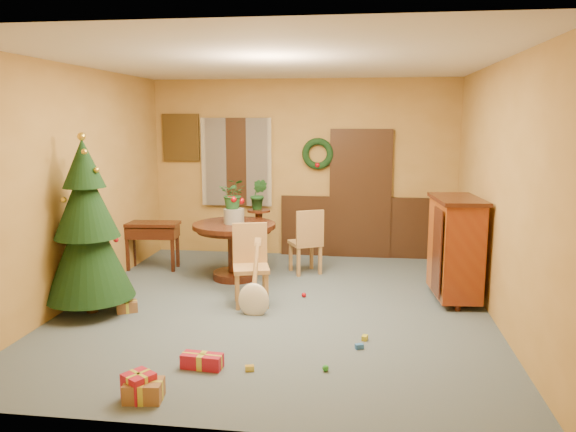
% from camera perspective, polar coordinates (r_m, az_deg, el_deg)
% --- Properties ---
extents(room_envelope, '(5.50, 5.50, 5.50)m').
position_cam_1_polar(room_envelope, '(9.25, 2.75, 2.74)').
color(room_envelope, '#3A4854').
rests_on(room_envelope, ground).
extents(dining_table, '(1.17, 1.17, 0.80)m').
position_cam_1_polar(dining_table, '(7.98, -5.47, -2.46)').
color(dining_table, black).
rests_on(dining_table, floor).
extents(urn, '(0.29, 0.29, 0.21)m').
position_cam_1_polar(urn, '(7.91, -5.51, -0.00)').
color(urn, slate).
rests_on(urn, dining_table).
extents(centerpiece_plant, '(0.38, 0.33, 0.42)m').
position_cam_1_polar(centerpiece_plant, '(7.86, -5.55, 2.26)').
color(centerpiece_plant, '#1E4C23').
rests_on(centerpiece_plant, urn).
extents(chair_near, '(0.52, 0.52, 0.99)m').
position_cam_1_polar(chair_near, '(6.93, -3.82, -4.60)').
color(chair_near, olive).
rests_on(chair_near, floor).
extents(chair_far, '(0.56, 0.56, 0.97)m').
position_cam_1_polar(chair_far, '(8.21, 1.96, -2.40)').
color(chair_far, olive).
rests_on(chair_far, floor).
extents(guitar, '(0.42, 0.59, 0.84)m').
position_cam_1_polar(guitar, '(6.53, -3.52, -6.42)').
color(guitar, beige).
rests_on(guitar, floor).
extents(plant_stand, '(0.35, 0.35, 0.90)m').
position_cam_1_polar(plant_stand, '(8.57, -2.96, -1.59)').
color(plant_stand, black).
rests_on(plant_stand, floor).
extents(stand_plant, '(0.29, 0.24, 0.47)m').
position_cam_1_polar(stand_plant, '(8.48, -3.00, 2.21)').
color(stand_plant, '#19471E').
rests_on(stand_plant, plant_stand).
extents(christmas_tree, '(1.02, 1.02, 2.11)m').
position_cam_1_polar(christmas_tree, '(6.88, -19.72, -1.27)').
color(christmas_tree, '#382111').
rests_on(christmas_tree, floor).
extents(writing_desk, '(0.84, 0.46, 0.72)m').
position_cam_1_polar(writing_desk, '(8.72, -13.64, -1.78)').
color(writing_desk, black).
rests_on(writing_desk, floor).
extents(sideboard, '(0.63, 1.06, 1.31)m').
position_cam_1_polar(sideboard, '(7.28, 16.63, -2.91)').
color(sideboard, '#561009').
rests_on(sideboard, floor).
extents(gift_a, '(0.33, 0.26, 0.16)m').
position_cam_1_polar(gift_a, '(4.90, -14.43, -16.80)').
color(gift_a, brown).
rests_on(gift_a, floor).
extents(gift_b, '(0.30, 0.30, 0.22)m').
position_cam_1_polar(gift_b, '(4.93, -14.90, -16.34)').
color(gift_b, '#A3152A').
rests_on(gift_b, floor).
extents(gift_c, '(0.28, 0.25, 0.13)m').
position_cam_1_polar(gift_c, '(6.99, -16.04, -8.83)').
color(gift_c, brown).
rests_on(gift_c, floor).
extents(gift_d, '(0.39, 0.19, 0.14)m').
position_cam_1_polar(gift_d, '(5.36, -8.72, -14.36)').
color(gift_d, '#A3152A').
rests_on(gift_d, floor).
extents(toy_a, '(0.09, 0.08, 0.05)m').
position_cam_1_polar(toy_a, '(5.76, 7.25, -13.01)').
color(toy_a, '#265AA7').
rests_on(toy_a, floor).
extents(toy_b, '(0.06, 0.06, 0.06)m').
position_cam_1_polar(toy_b, '(5.27, 3.84, -15.17)').
color(toy_b, '#238328').
rests_on(toy_b, floor).
extents(toy_c, '(0.07, 0.09, 0.05)m').
position_cam_1_polar(toy_c, '(5.98, 7.80, -12.16)').
color(toy_c, gold).
rests_on(toy_c, floor).
extents(toy_d, '(0.06, 0.06, 0.06)m').
position_cam_1_polar(toy_d, '(7.26, 1.62, -8.03)').
color(toy_d, '#B70C13').
rests_on(toy_d, floor).
extents(toy_e, '(0.09, 0.07, 0.05)m').
position_cam_1_polar(toy_e, '(5.28, -3.93, -15.18)').
color(toy_e, gold).
rests_on(toy_e, floor).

